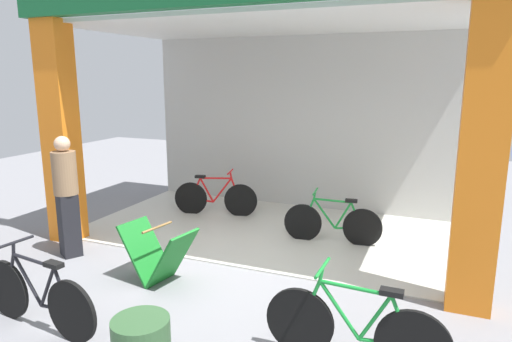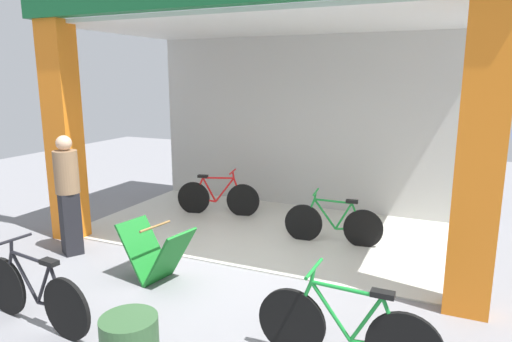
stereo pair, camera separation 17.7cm
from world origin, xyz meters
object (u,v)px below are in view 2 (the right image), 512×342
object	(u,v)px
bicycle_inside_0	(218,197)
pedestrian_0	(68,194)
sandwich_board_sign	(156,253)
bicycle_parked_0	(35,294)
bicycle_inside_1	(333,224)
bicycle_parked_1	(346,331)

from	to	relation	value
bicycle_inside_0	pedestrian_0	world-z (taller)	pedestrian_0
bicycle_inside_0	sandwich_board_sign	xyz separation A→B (m)	(0.62, -2.68, 0.02)
bicycle_inside_0	bicycle_parked_0	distance (m)	4.04
bicycle_parked_0	pedestrian_0	distance (m)	2.06
bicycle_inside_1	sandwich_board_sign	size ratio (longest dim) A/B	1.49
sandwich_board_sign	pedestrian_0	size ratio (longest dim) A/B	0.58
bicycle_inside_1	sandwich_board_sign	distance (m)	2.68
bicycle_inside_0	bicycle_parked_1	bearing A→B (deg)	-47.66
bicycle_inside_0	bicycle_parked_0	xyz separation A→B (m)	(0.14, -4.04, 0.01)
sandwich_board_sign	pedestrian_0	xyz separation A→B (m)	(-1.66, 0.25, 0.51)
bicycle_inside_0	sandwich_board_sign	distance (m)	2.75
sandwich_board_sign	bicycle_inside_1	bearing A→B (deg)	51.69
bicycle_inside_1	pedestrian_0	world-z (taller)	pedestrian_0
bicycle_parked_0	pedestrian_0	xyz separation A→B (m)	(-1.17, 1.61, 0.52)
pedestrian_0	bicycle_inside_0	bearing A→B (deg)	66.92
bicycle_parked_1	sandwich_board_sign	world-z (taller)	bicycle_parked_1
bicycle_inside_1	bicycle_parked_1	distance (m)	2.98
bicycle_inside_1	bicycle_parked_0	size ratio (longest dim) A/B	0.92
bicycle_parked_1	sandwich_board_sign	size ratio (longest dim) A/B	1.63
sandwich_board_sign	bicycle_parked_1	bearing A→B (deg)	-16.75
bicycle_inside_0	bicycle_inside_1	xyz separation A→B (m)	(2.28, -0.58, -0.01)
bicycle_inside_0	bicycle_parked_1	distance (m)	4.65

